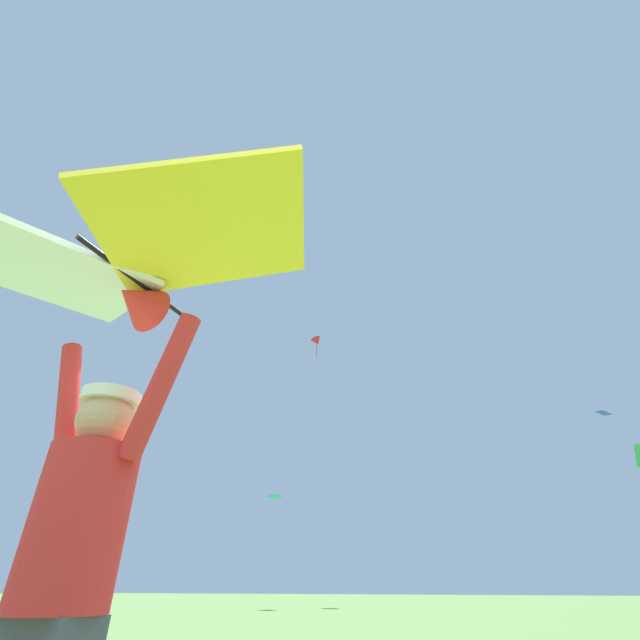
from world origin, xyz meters
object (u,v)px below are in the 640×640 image
Objects in this scene: distant_kite_teal_low_right at (275,496)px; distant_kite_blue_low_left at (604,412)px; kite_flyer_person at (66,575)px; distant_kite_red_mid_left at (317,342)px; held_stunt_kite at (130,266)px.

distant_kite_blue_low_left is (20.07, 10.90, 6.23)m from distant_kite_teal_low_right.
kite_flyer_person is 39.88m from distant_kite_red_mid_left.
distant_kite_red_mid_left is (-9.95, 33.32, 18.36)m from held_stunt_kite.
distant_kite_teal_low_right is 23.68m from distant_kite_blue_low_left.
distant_kite_red_mid_left reaches higher than held_stunt_kite.
distant_kite_blue_low_left is (11.40, 33.09, 9.08)m from held_stunt_kite.
kite_flyer_person is 0.87× the size of distant_kite_red_mid_left.
distant_kite_red_mid_left reaches higher than distant_kite_teal_low_right.
held_stunt_kite is at bearing -73.37° from distant_kite_red_mid_left.
kite_flyer_person is at bearing 84.01° from held_stunt_kite.
distant_kite_teal_low_right is at bearing 111.35° from held_stunt_kite.
distant_kite_teal_low_right is at bearing -83.44° from distant_kite_red_mid_left.
distant_kite_blue_low_left is (11.39, 33.00, 10.39)m from kite_flyer_person.
distant_kite_red_mid_left is at bearing 106.69° from kite_flyer_person.
distant_kite_teal_low_right reaches higher than held_stunt_kite.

